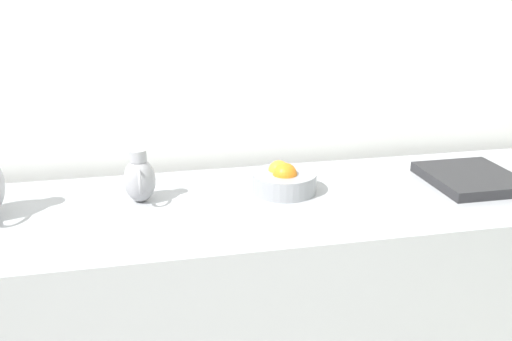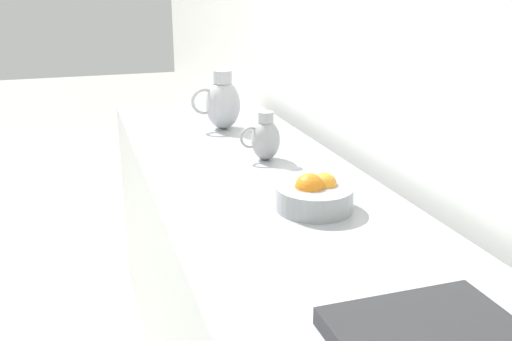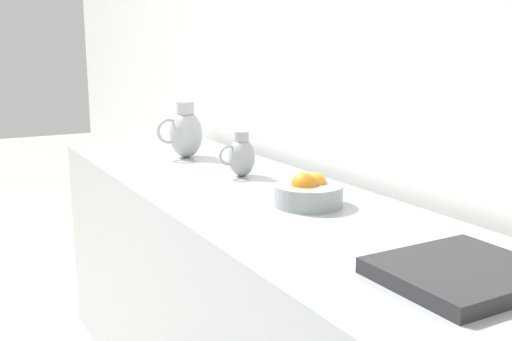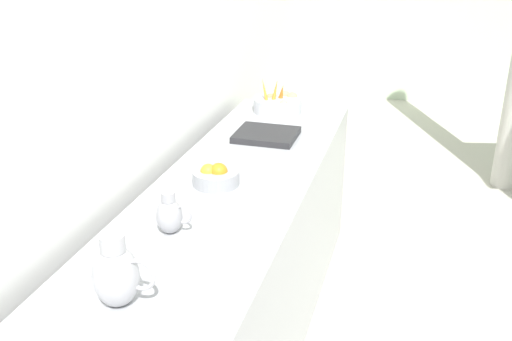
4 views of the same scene
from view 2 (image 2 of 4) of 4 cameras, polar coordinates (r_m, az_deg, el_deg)
The scene contains 4 objects.
prep_counter at distance 1.92m, azimuth 2.48°, elevation -16.25°, with size 0.71×2.93×0.93m, color #9EA0A5.
orange_bowl at distance 1.64m, azimuth 5.84°, elevation -2.46°, with size 0.22×0.22×0.11m.
metal_pitcher_tall at distance 2.49m, azimuth -3.37°, elevation 6.72°, with size 0.21×0.15×0.25m.
metal_pitcher_short at distance 2.06m, azimuth 0.91°, elevation 3.21°, with size 0.15×0.10×0.18m.
Camera 2 is at (-0.93, 1.65, 1.57)m, focal length 40.31 mm.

